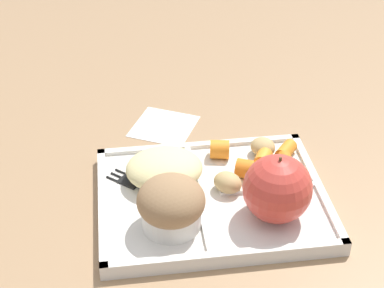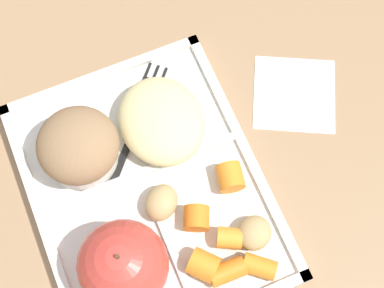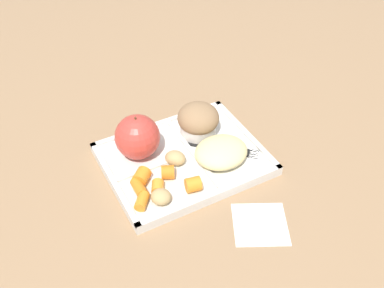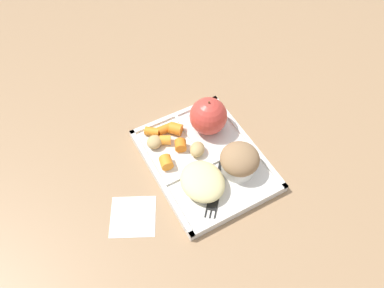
{
  "view_description": "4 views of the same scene",
  "coord_description": "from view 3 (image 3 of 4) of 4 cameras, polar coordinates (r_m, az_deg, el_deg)",
  "views": [
    {
      "loc": [
        0.11,
        0.62,
        0.54
      ],
      "look_at": [
        0.02,
        -0.04,
        0.07
      ],
      "focal_mm": 57.28,
      "sensor_mm": 36.0,
      "label": 1
    },
    {
      "loc": [
        -0.19,
        0.03,
        0.65
      ],
      "look_at": [
        0.01,
        -0.06,
        0.07
      ],
      "focal_mm": 57.8,
      "sensor_mm": 36.0,
      "label": 2
    },
    {
      "loc": [
        -0.29,
        -0.57,
        0.63
      ],
      "look_at": [
        0.01,
        -0.01,
        0.05
      ],
      "focal_mm": 42.32,
      "sensor_mm": 36.0,
      "label": 3
    },
    {
      "loc": [
        0.42,
        -0.26,
        0.73
      ],
      "look_at": [
        -0.03,
        -0.02,
        0.05
      ],
      "focal_mm": 36.16,
      "sensor_mm": 36.0,
      "label": 4
    }
  ],
  "objects": [
    {
      "name": "carrot_slice_edge",
      "position": [
        0.83,
        -6.35,
        -4.09
      ],
      "size": [
        0.04,
        0.04,
        0.03
      ],
      "primitive_type": "cylinder",
      "rotation": [
        0.0,
        1.57,
        3.88
      ],
      "color": "orange",
      "rests_on": "lunch_tray"
    },
    {
      "name": "meatball_back",
      "position": [
        0.87,
        4.27,
        -0.78
      ],
      "size": [
        0.04,
        0.04,
        0.04
      ],
      "primitive_type": "sphere",
      "color": "#755B4C",
      "rests_on": "lunch_tray"
    },
    {
      "name": "plastic_fork",
      "position": [
        0.9,
        4.52,
        -0.75
      ],
      "size": [
        0.12,
        0.11,
        0.0
      ],
      "color": "black",
      "rests_on": "lunch_tray"
    },
    {
      "name": "green_apple",
      "position": [
        0.87,
        -6.9,
        0.89
      ],
      "size": [
        0.09,
        0.09,
        0.09
      ],
      "color": "#C63D33",
      "rests_on": "lunch_tray"
    },
    {
      "name": "carrot_slice_large",
      "position": [
        0.82,
        0.15,
        -5.12
      ],
      "size": [
        0.03,
        0.03,
        0.03
      ],
      "primitive_type": "cylinder",
      "rotation": [
        0.0,
        1.57,
        6.1
      ],
      "color": "orange",
      "rests_on": "lunch_tray"
    },
    {
      "name": "paper_napkin",
      "position": [
        0.8,
        8.58,
        -9.93
      ],
      "size": [
        0.12,
        0.12,
        0.0
      ],
      "primitive_type": "cube",
      "rotation": [
        0.0,
        0.0,
        -0.47
      ],
      "color": "white",
      "rests_on": "ground"
    },
    {
      "name": "bran_muffin",
      "position": [
        0.92,
        0.8,
        2.96
      ],
      "size": [
        0.09,
        0.09,
        0.07
      ],
      "color": "silver",
      "rests_on": "lunch_tray"
    },
    {
      "name": "meatball_center",
      "position": [
        0.86,
        2.44,
        -1.85
      ],
      "size": [
        0.03,
        0.03,
        0.03
      ],
      "primitive_type": "sphere",
      "color": "brown",
      "rests_on": "lunch_tray"
    },
    {
      "name": "potato_chunk_golden",
      "position": [
        0.8,
        -3.93,
        -6.65
      ],
      "size": [
        0.05,
        0.05,
        0.03
      ],
      "primitive_type": "ellipsoid",
      "rotation": [
        0.0,
        0.0,
        2.22
      ],
      "color": "tan",
      "rests_on": "lunch_tray"
    },
    {
      "name": "carrot_slice_small",
      "position": [
        0.82,
        -4.35,
        -5.45
      ],
      "size": [
        0.03,
        0.03,
        0.02
      ],
      "primitive_type": "cylinder",
      "rotation": [
        0.0,
        1.57,
        4.23
      ],
      "color": "orange",
      "rests_on": "lunch_tray"
    },
    {
      "name": "lunch_tray",
      "position": [
        0.89,
        -1.05,
        -1.98
      ],
      "size": [
        0.3,
        0.24,
        0.02
      ],
      "color": "silver",
      "rests_on": "ground"
    },
    {
      "name": "carrot_slice_back",
      "position": [
        0.8,
        -6.32,
        -7.16
      ],
      "size": [
        0.04,
        0.04,
        0.02
      ],
      "primitive_type": "cylinder",
      "rotation": [
        0.0,
        1.57,
        0.88
      ],
      "color": "orange",
      "rests_on": "lunch_tray"
    },
    {
      "name": "carrot_slice_tilted",
      "position": [
        0.84,
        -3.07,
        -3.57
      ],
      "size": [
        0.03,
        0.03,
        0.03
      ],
      "primitive_type": "cylinder",
      "rotation": [
        0.0,
        1.57,
        2.72
      ],
      "color": "orange",
      "rests_on": "lunch_tray"
    },
    {
      "name": "potato_chunk_corner",
      "position": [
        0.87,
        -2.13,
        -1.78
      ],
      "size": [
        0.05,
        0.05,
        0.03
      ],
      "primitive_type": "ellipsoid",
      "rotation": [
        0.0,
        0.0,
        2.35
      ],
      "color": "tan",
      "rests_on": "lunch_tray"
    },
    {
      "name": "ground",
      "position": [
        0.9,
        -1.03,
        -2.36
      ],
      "size": [
        6.0,
        6.0,
        0.0
      ],
      "primitive_type": "plane",
      "color": "#997551"
    },
    {
      "name": "carrot_slice_near_corner",
      "position": [
        0.82,
        -6.7,
        -5.48
      ],
      "size": [
        0.02,
        0.04,
        0.02
      ],
      "primitive_type": "cylinder",
      "rotation": [
        0.0,
        1.57,
        1.55
      ],
      "color": "orange",
      "rests_on": "lunch_tray"
    },
    {
      "name": "egg_noodle_pile",
      "position": [
        0.87,
        3.68,
        -1.01
      ],
      "size": [
        0.11,
        0.09,
        0.04
      ],
      "primitive_type": "ellipsoid",
      "color": "beige",
      "rests_on": "lunch_tray"
    },
    {
      "name": "meatball_side",
      "position": [
        0.87,
        3.93,
        -1.09
      ],
      "size": [
        0.04,
        0.04,
        0.04
      ],
      "primitive_type": "sphere",
      "color": "#755B4C",
      "rests_on": "lunch_tray"
    },
    {
      "name": "meatball_front",
      "position": [
        0.87,
        4.53,
        -1.42
      ],
      "size": [
        0.03,
        0.03,
        0.03
      ],
      "primitive_type": "sphere",
      "color": "#755B4C",
      "rests_on": "lunch_tray"
    }
  ]
}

